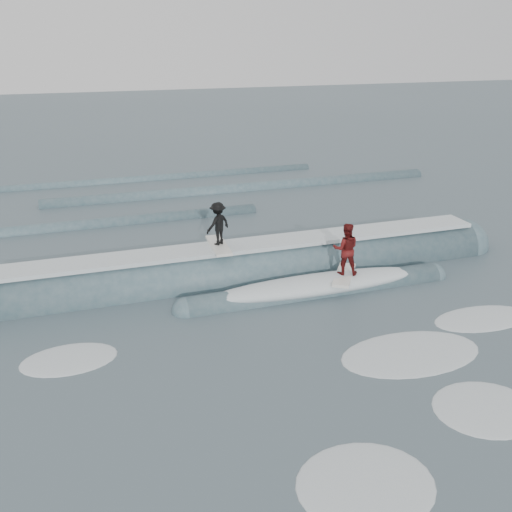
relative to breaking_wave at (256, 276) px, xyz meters
name	(u,v)px	position (x,y,z in m)	size (l,w,h in m)	color
ground	(323,368)	(-0.23, -6.22, -0.05)	(160.00, 160.00, 0.00)	#3E525A
breaking_wave	(256,276)	(0.00, 0.00, 0.00)	(20.47, 3.92, 2.27)	#3A5762
surfer_black	(218,226)	(-1.27, 0.28, 1.92)	(1.12, 2.02, 1.60)	white
surfer_red	(346,251)	(2.52, -1.92, 1.32)	(1.58, 1.97, 1.88)	white
whitewater	(380,377)	(0.98, -7.07, -0.05)	(14.73, 8.42, 0.10)	white
far_swells	(154,199)	(-1.86, 11.43, -0.05)	(33.95, 8.65, 0.80)	#3A5762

